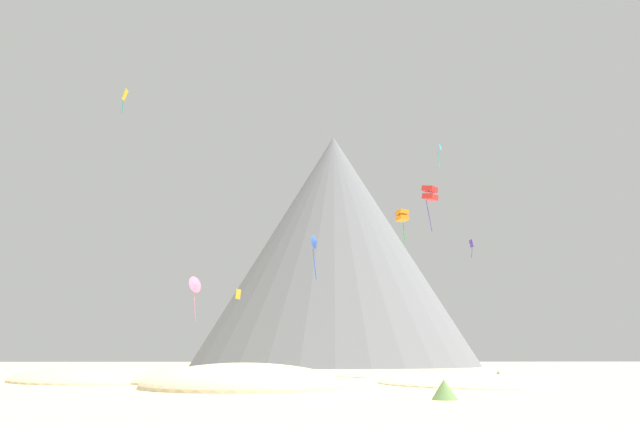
% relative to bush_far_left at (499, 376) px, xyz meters
% --- Properties ---
extents(ground_plane, '(400.00, 400.00, 0.00)m').
position_rel_bush_far_left_xyz_m(ground_plane, '(-17.31, -20.49, -0.50)').
color(ground_plane, '#C6B284').
extents(dune_foreground_left, '(18.86, 18.14, 3.67)m').
position_rel_bush_far_left_xyz_m(dune_foreground_left, '(-22.96, -10.52, -0.50)').
color(dune_foreground_left, '#CCBA8E').
rests_on(dune_foreground_left, ground_plane).
extents(dune_foreground_right, '(25.75, 30.40, 2.54)m').
position_rel_bush_far_left_xyz_m(dune_foreground_right, '(-26.98, 1.75, -0.50)').
color(dune_foreground_right, '#C6B284').
rests_on(dune_foreground_right, ground_plane).
extents(dune_midground, '(18.73, 21.74, 1.75)m').
position_rel_bush_far_left_xyz_m(dune_midground, '(-4.59, -5.32, -0.50)').
color(dune_midground, beige).
rests_on(dune_midground, ground_plane).
extents(dune_back_low, '(22.55, 26.11, 2.73)m').
position_rel_bush_far_left_xyz_m(dune_back_low, '(-38.32, 4.20, -0.50)').
color(dune_back_low, '#C6B284').
rests_on(dune_back_low, ground_plane).
extents(bush_far_left, '(1.39, 1.39, 1.01)m').
position_rel_bush_far_left_xyz_m(bush_far_left, '(0.00, 0.00, 0.00)').
color(bush_far_left, '#568442').
rests_on(bush_far_left, ground_plane).
extents(bush_near_right, '(1.85, 1.85, 1.10)m').
position_rel_bush_far_left_xyz_m(bush_near_right, '(-10.99, -23.41, 0.05)').
color(bush_near_right, '#668C4C').
rests_on(bush_near_right, ground_plane).
extents(bush_far_right, '(1.70, 1.70, 0.74)m').
position_rel_bush_far_left_xyz_m(bush_far_right, '(-7.43, -8.89, -0.13)').
color(bush_far_right, '#568442').
rests_on(bush_far_right, ground_plane).
extents(bush_ridge_crest, '(1.90, 1.90, 0.99)m').
position_rel_bush_far_left_xyz_m(bush_ridge_crest, '(-30.75, -2.74, -0.01)').
color(bush_ridge_crest, '#568442').
rests_on(bush_ridge_crest, ground_plane).
extents(bush_low_patch, '(3.02, 3.02, 0.80)m').
position_rel_bush_far_left_xyz_m(bush_low_patch, '(-5.60, -5.89, -0.10)').
color(bush_low_patch, '#568442').
rests_on(bush_low_patch, ground_plane).
extents(bush_mid_center, '(2.28, 2.28, 0.80)m').
position_rel_bush_far_left_xyz_m(bush_mid_center, '(-15.92, -5.38, -0.10)').
color(bush_mid_center, '#386633').
rests_on(bush_mid_center, ground_plane).
extents(rock_massif, '(73.58, 73.58, 55.58)m').
position_rel_bush_far_left_xyz_m(rock_massif, '(-8.04, 83.83, 25.23)').
color(rock_massif, slate).
rests_on(rock_massif, ground_plane).
extents(kite_pink_low, '(1.87, 2.28, 6.10)m').
position_rel_bush_far_left_xyz_m(kite_pink_low, '(-32.54, 24.64, 11.20)').
color(kite_pink_low, pink).
extents(kite_cyan_high, '(0.60, 0.72, 3.75)m').
position_rel_bush_far_left_xyz_m(kite_cyan_high, '(0.38, 19.09, 28.79)').
color(kite_cyan_high, '#33BCDB').
extents(kite_indigo_mid, '(0.47, 1.03, 2.98)m').
position_rel_bush_far_left_xyz_m(kite_indigo_mid, '(9.73, 37.85, 19.51)').
color(kite_indigo_mid, '#5138B2').
extents(kite_blue_low, '(1.01, 1.46, 4.56)m').
position_rel_bush_far_left_xyz_m(kite_blue_low, '(-17.10, 2.29, 12.99)').
color(kite_blue_low, blue).
extents(kite_red_mid, '(2.04, 2.03, 5.52)m').
position_rel_bush_far_left_xyz_m(kite_red_mid, '(-3.40, 9.83, 20.37)').
color(kite_red_mid, red).
extents(kite_gold_low, '(0.79, 0.63, 1.46)m').
position_rel_bush_far_left_xyz_m(kite_gold_low, '(-27.04, 27.93, 10.30)').
color(kite_gold_low, gold).
extents(kite_yellow_high, '(0.50, 0.85, 2.94)m').
position_rel_bush_far_left_xyz_m(kite_yellow_high, '(-38.43, 6.00, 30.16)').
color(kite_yellow_high, yellow).
extents(kite_orange_mid, '(1.59, 1.61, 4.20)m').
position_rel_bush_far_left_xyz_m(kite_orange_mid, '(-6.26, 12.52, 18.27)').
color(kite_orange_mid, orange).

